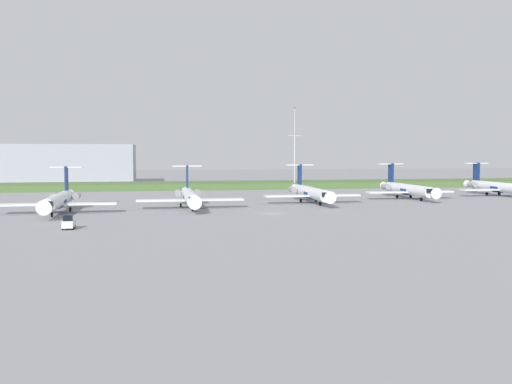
{
  "coord_description": "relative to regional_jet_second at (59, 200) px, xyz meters",
  "views": [
    {
      "loc": [
        -22.48,
        -108.34,
        12.06
      ],
      "look_at": [
        0.0,
        18.17,
        3.0
      ],
      "focal_mm": 39.78,
      "sensor_mm": 36.0,
      "label": 1
    }
  ],
  "objects": [
    {
      "name": "baggage_tug",
      "position": [
        5.56,
        -25.87,
        -1.53
      ],
      "size": [
        1.72,
        3.2,
        2.3
      ],
      "color": "silver",
      "rests_on": "ground"
    },
    {
      "name": "regional_jet_third",
      "position": [
        26.36,
        5.36,
        0.0
      ],
      "size": [
        22.81,
        31.0,
        9.0
      ],
      "color": "silver",
      "rests_on": "ground"
    },
    {
      "name": "ground_plane",
      "position": [
        41.55,
        20.66,
        -2.54
      ],
      "size": [
        500.0,
        500.0,
        0.0
      ],
      "primitive_type": "plane",
      "color": "gray"
    },
    {
      "name": "regional_jet_sixth",
      "position": [
        112.07,
        24.5,
        0.0
      ],
      "size": [
        22.81,
        31.0,
        9.0
      ],
      "color": "silver",
      "rests_on": "ground"
    },
    {
      "name": "regional_jet_second",
      "position": [
        0.0,
        0.0,
        0.0
      ],
      "size": [
        22.81,
        31.0,
        9.0
      ],
      "color": "silver",
      "rests_on": "ground"
    },
    {
      "name": "grass_berm",
      "position": [
        41.55,
        70.66,
        -1.53
      ],
      "size": [
        320.0,
        20.0,
        2.02
      ],
      "primitive_type": "cube",
      "color": "#4C6B38",
      "rests_on": "ground"
    },
    {
      "name": "antenna_mast",
      "position": [
        63.52,
        61.02,
        8.43
      ],
      "size": [
        4.4,
        0.5,
        26.57
      ],
      "color": "#B2B2B7",
      "rests_on": "ground"
    },
    {
      "name": "regional_jet_fifth",
      "position": [
        83.37,
        19.84,
        0.0
      ],
      "size": [
        22.81,
        31.0,
        9.0
      ],
      "color": "silver",
      "rests_on": "ground"
    },
    {
      "name": "regional_jet_fourth",
      "position": [
        55.41,
        12.54,
        0.0
      ],
      "size": [
        22.81,
        31.0,
        9.0
      ],
      "color": "silver",
      "rests_on": "ground"
    },
    {
      "name": "distant_hangar",
      "position": [
        -21.76,
        108.02,
        4.94
      ],
      "size": [
        65.72,
        29.94,
        14.95
      ],
      "primitive_type": "cube",
      "color": "#9EA3AD",
      "rests_on": "ground"
    }
  ]
}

